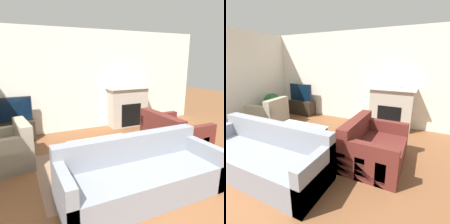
# 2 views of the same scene
# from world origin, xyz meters

# --- Properties ---
(wall_back) EXTENTS (7.93, 0.06, 2.70)m
(wall_back) POSITION_xyz_m (0.00, 4.29, 1.35)
(wall_back) COLOR silver
(wall_back) RESTS_ON ground_plane
(area_rug) EXTENTS (2.36, 1.93, 0.00)m
(area_rug) POSITION_xyz_m (-0.06, 1.96, 0.00)
(area_rug) COLOR #896B56
(area_rug) RESTS_ON ground_plane
(fireplace) EXTENTS (1.24, 0.51, 1.16)m
(fireplace) POSITION_xyz_m (1.56, 4.03, 0.60)
(fireplace) COLOR #B2A899
(fireplace) RESTS_ON ground_plane
(tv_stand) EXTENTS (0.95, 0.36, 0.49)m
(tv_stand) POSITION_xyz_m (-1.52, 4.00, 0.24)
(tv_stand) COLOR #2D2319
(tv_stand) RESTS_ON ground_plane
(tv) EXTENTS (0.89, 0.06, 0.59)m
(tv) POSITION_xyz_m (-1.52, 4.00, 0.78)
(tv) COLOR #232328
(tv) RESTS_ON tv_stand
(couch_sectional) EXTENTS (2.35, 0.90, 0.82)m
(couch_sectional) POSITION_xyz_m (0.07, 0.96, 0.29)
(couch_sectional) COLOR gray
(couch_sectional) RESTS_ON ground_plane
(couch_loveseat) EXTENTS (0.98, 1.30, 0.82)m
(couch_loveseat) POSITION_xyz_m (1.63, 2.10, 0.29)
(couch_loveseat) COLOR #5B231E
(couch_loveseat) RESTS_ON ground_plane
(armchair_by_window) EXTENTS (0.98, 0.96, 0.82)m
(armchair_by_window) POSITION_xyz_m (-1.66, 2.68, 0.30)
(armchair_by_window) COLOR #9E937F
(armchair_by_window) RESTS_ON ground_plane
(coffee_table) EXTENTS (1.16, 0.73, 0.42)m
(coffee_table) POSITION_xyz_m (-0.06, 2.05, 0.39)
(coffee_table) COLOR #333338
(coffee_table) RESTS_ON ground_plane
(mantel_clock) EXTENTS (0.23, 0.07, 0.26)m
(mantel_clock) POSITION_xyz_m (1.71, 4.04, 1.29)
(mantel_clock) COLOR beige
(mantel_clock) RESTS_ON fireplace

